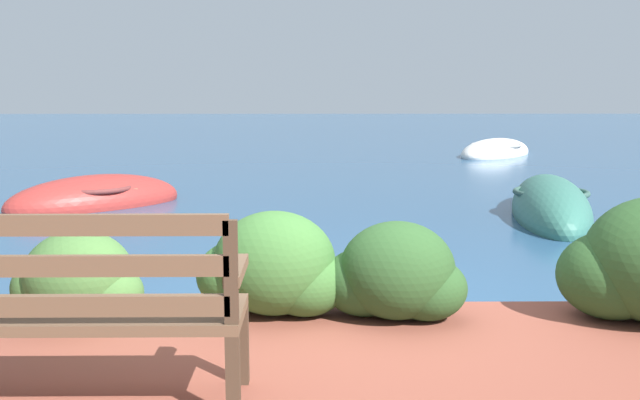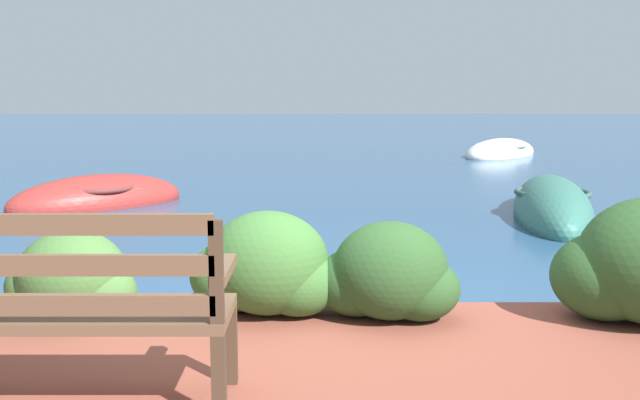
{
  "view_description": "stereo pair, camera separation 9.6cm",
  "coord_description": "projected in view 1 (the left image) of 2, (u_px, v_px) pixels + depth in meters",
  "views": [
    {
      "loc": [
        -0.18,
        -4.67,
        1.67
      ],
      "look_at": [
        -0.07,
        4.54,
        0.2
      ],
      "focal_mm": 40.0,
      "sensor_mm": 36.0,
      "label": 1
    },
    {
      "loc": [
        -0.09,
        -4.67,
        1.67
      ],
      "look_at": [
        -0.07,
        4.54,
        0.2
      ],
      "focal_mm": 40.0,
      "sensor_mm": 36.0,
      "label": 2
    }
  ],
  "objects": [
    {
      "name": "rowboat_nearest",
      "position": [
        550.0,
        211.0,
        9.28
      ],
      "size": [
        1.62,
        3.38,
        0.89
      ],
      "rotation": [
        0.0,
        0.0,
        1.36
      ],
      "color": "#336B5B",
      "rests_on": "ground_plane"
    },
    {
      "name": "hedge_clump_right",
      "position": [
        395.0,
        276.0,
        4.48
      ],
      "size": [
        0.91,
        0.66,
        0.62
      ],
      "color": "#284C23",
      "rests_on": "patio_terrace"
    },
    {
      "name": "rowboat_mid",
      "position": [
        95.0,
        201.0,
        10.07
      ],
      "size": [
        2.64,
        2.46,
        0.77
      ],
      "rotation": [
        0.0,
        0.0,
        0.7
      ],
      "color": "#9E2D28",
      "rests_on": "ground_plane"
    },
    {
      "name": "hedge_clump_left",
      "position": [
        77.0,
        282.0,
        4.43
      ],
      "size": [
        0.85,
        0.61,
        0.57
      ],
      "color": "#426B33",
      "rests_on": "patio_terrace"
    },
    {
      "name": "ground_plane",
      "position": [
        339.0,
        333.0,
        4.88
      ],
      "size": [
        80.0,
        80.0,
        0.0
      ],
      "color": "navy"
    },
    {
      "name": "park_bench",
      "position": [
        87.0,
        305.0,
        3.18
      ],
      "size": [
        1.4,
        0.48,
        0.93
      ],
      "rotation": [
        0.0,
        0.0,
        -0.11
      ],
      "color": "#433123",
      "rests_on": "patio_terrace"
    },
    {
      "name": "rowboat_far",
      "position": [
        496.0,
        153.0,
        17.48
      ],
      "size": [
        2.73,
        2.98,
        0.73
      ],
      "rotation": [
        0.0,
        0.0,
        4.04
      ],
      "color": "silver",
      "rests_on": "ground_plane"
    },
    {
      "name": "hedge_clump_centre",
      "position": [
        272.0,
        269.0,
        4.57
      ],
      "size": [
        0.98,
        0.71,
        0.67
      ],
      "color": "#38662D",
      "rests_on": "patio_terrace"
    }
  ]
}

